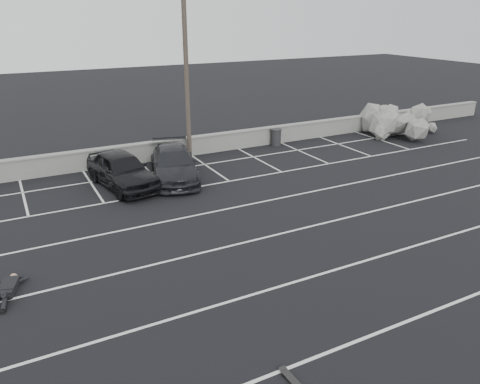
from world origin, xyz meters
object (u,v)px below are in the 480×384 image
utility_pole (186,72)px  trash_bin (276,137)px  skateboard (292,380)px  person (9,283)px  car_left (122,170)px  car_right (174,164)px  riprap_pile (390,126)px

utility_pole → trash_bin: bearing=3.1°
utility_pole → skateboard: (-4.24, -16.60, -4.69)m
trash_bin → skateboard: 19.66m
person → trash_bin: bearing=49.6°
car_left → person: 8.84m
car_left → trash_bin: size_ratio=4.80×
car_right → skateboard: (-2.39, -14.00, -0.69)m
utility_pole → trash_bin: 7.18m
car_left → car_right: 2.53m
utility_pole → riprap_pile: (13.76, -1.05, -4.11)m
riprap_pile → skateboard: size_ratio=7.82×
utility_pole → riprap_pile: size_ratio=1.73×
car_right → utility_pole: 5.12m
trash_bin → car_right: bearing=-159.1°
person → skateboard: bearing=-35.8°
trash_bin → car_left: bearing=-164.4°
trash_bin → skateboard: trash_bin is taller
car_right → person: (-7.74, -7.04, -0.51)m
car_left → car_right: size_ratio=0.94×
car_left → trash_bin: (10.15, 2.84, -0.31)m
car_left → riprap_pile: bearing=-5.4°
person → utility_pole: bearing=61.8°
utility_pole → person: 14.32m
trash_bin → person: 18.31m
utility_pole → skateboard: 17.76m
car_left → utility_pole: 6.40m
car_left → trash_bin: bearing=5.6°
car_left → skateboard: size_ratio=6.99×
car_left → utility_pole: size_ratio=0.52×
car_right → person: car_right is taller
car_left → riprap_pile: (18.13, 1.48, -0.19)m
utility_pole → trash_bin: (5.78, 0.31, -4.24)m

